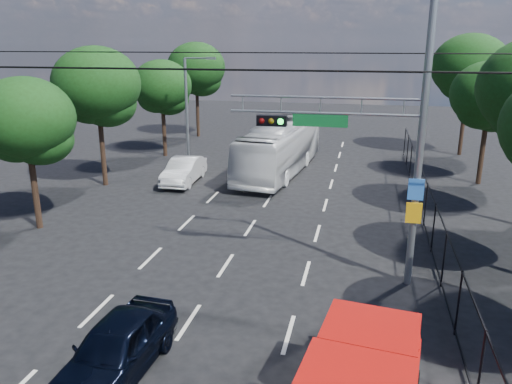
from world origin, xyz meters
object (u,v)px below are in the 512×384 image
(white_bus, at_px, (280,149))
(white_van, at_px, (184,171))
(navy_hatchback, at_px, (116,348))
(signal_mast, at_px, (382,131))

(white_bus, height_order, white_van, white_bus)
(navy_hatchback, height_order, white_bus, white_bus)
(signal_mast, xyz_separation_m, white_bus, (-5.69, 13.95, -3.68))
(signal_mast, bearing_deg, white_bus, 112.18)
(signal_mast, distance_m, white_bus, 15.50)
(white_van, bearing_deg, navy_hatchback, -76.93)
(navy_hatchback, height_order, white_van, white_van)
(white_bus, bearing_deg, white_van, -139.35)
(white_van, bearing_deg, white_bus, 32.47)
(white_bus, relative_size, white_van, 2.52)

